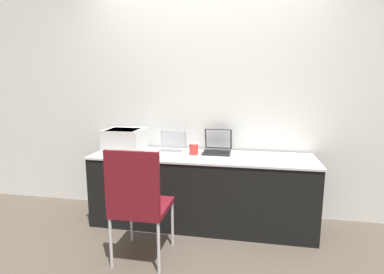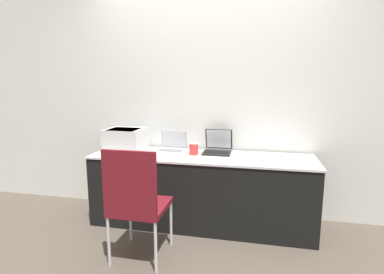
{
  "view_description": "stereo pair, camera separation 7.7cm",
  "coord_description": "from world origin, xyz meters",
  "px_view_note": "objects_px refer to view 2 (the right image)",
  "views": [
    {
      "loc": [
        0.46,
        -2.59,
        1.43
      ],
      "look_at": [
        -0.1,
        0.33,
        0.9
      ],
      "focal_mm": 28.0,
      "sensor_mm": 36.0,
      "label": 1
    },
    {
      "loc": [
        0.53,
        -2.58,
        1.43
      ],
      "look_at": [
        -0.1,
        0.33,
        0.9
      ],
      "focal_mm": 28.0,
      "sensor_mm": 36.0,
      "label": 2
    }
  ],
  "objects_px": {
    "laptop_left": "(172,146)",
    "laptop_right": "(218,148)",
    "printer": "(126,139)",
    "chair": "(136,199)",
    "coffee_cup": "(194,149)",
    "external_keyboard": "(162,155)"
  },
  "relations": [
    {
      "from": "printer",
      "to": "laptop_right",
      "type": "xyz_separation_m",
      "value": [
        0.97,
        0.12,
        -0.08
      ]
    },
    {
      "from": "printer",
      "to": "coffee_cup",
      "type": "height_order",
      "value": "printer"
    },
    {
      "from": "external_keyboard",
      "to": "coffee_cup",
      "type": "bearing_deg",
      "value": 26.88
    },
    {
      "from": "laptop_right",
      "to": "external_keyboard",
      "type": "relative_size",
      "value": 0.72
    },
    {
      "from": "printer",
      "to": "chair",
      "type": "bearing_deg",
      "value": -60.94
    },
    {
      "from": "printer",
      "to": "coffee_cup",
      "type": "distance_m",
      "value": 0.75
    },
    {
      "from": "printer",
      "to": "laptop_left",
      "type": "xyz_separation_m",
      "value": [
        0.49,
        0.09,
        -0.08
      ]
    },
    {
      "from": "external_keyboard",
      "to": "chair",
      "type": "xyz_separation_m",
      "value": [
        -0.01,
        -0.66,
        -0.2
      ]
    },
    {
      "from": "coffee_cup",
      "to": "chair",
      "type": "bearing_deg",
      "value": -110.22
    },
    {
      "from": "printer",
      "to": "laptop_left",
      "type": "bearing_deg",
      "value": 10.82
    },
    {
      "from": "laptop_right",
      "to": "chair",
      "type": "bearing_deg",
      "value": -118.76
    },
    {
      "from": "laptop_left",
      "to": "laptop_right",
      "type": "height_order",
      "value": "laptop_right"
    },
    {
      "from": "laptop_left",
      "to": "printer",
      "type": "bearing_deg",
      "value": -169.18
    },
    {
      "from": "laptop_left",
      "to": "laptop_right",
      "type": "xyz_separation_m",
      "value": [
        0.48,
        0.03,
        0.0
      ]
    },
    {
      "from": "laptop_left",
      "to": "chair",
      "type": "distance_m",
      "value": 0.94
    },
    {
      "from": "laptop_left",
      "to": "laptop_right",
      "type": "bearing_deg",
      "value": 3.61
    },
    {
      "from": "printer",
      "to": "chair",
      "type": "height_order",
      "value": "printer"
    },
    {
      "from": "laptop_left",
      "to": "external_keyboard",
      "type": "xyz_separation_m",
      "value": [
        -0.03,
        -0.26,
        -0.04
      ]
    },
    {
      "from": "printer",
      "to": "laptop_left",
      "type": "height_order",
      "value": "printer"
    },
    {
      "from": "printer",
      "to": "coffee_cup",
      "type": "bearing_deg",
      "value": -1.42
    },
    {
      "from": "printer",
      "to": "laptop_right",
      "type": "height_order",
      "value": "printer"
    },
    {
      "from": "coffee_cup",
      "to": "chair",
      "type": "relative_size",
      "value": 0.13
    }
  ]
}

